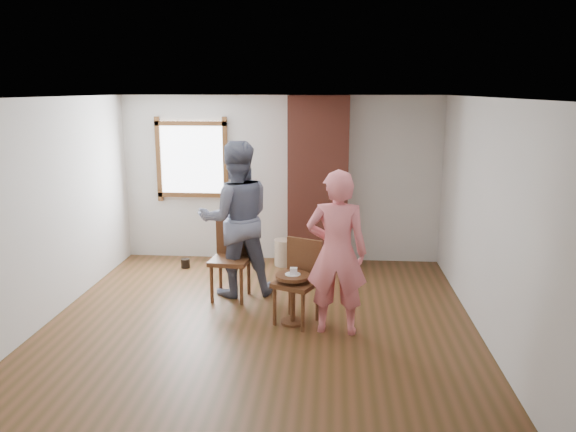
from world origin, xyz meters
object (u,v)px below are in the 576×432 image
Objects in this scene: side_table at (293,291)px; dining_chair_right at (300,277)px; man at (236,219)px; person_pink at (337,253)px; stoneware_crock at (285,252)px; dining_chair_left at (232,254)px.

dining_chair_right is at bearing 50.85° from side_table.
man is 1.73m from person_pink.
person_pink is (0.78, -2.40, 0.72)m from stoneware_crock.
dining_chair_left is 1.73m from person_pink.
man reaches higher than dining_chair_left.
dining_chair_right is 1.32m from man.
side_table is (-0.07, -0.09, -0.14)m from dining_chair_right.
side_table is 0.32× the size of person_pink.
stoneware_crock is at bearing 124.19° from dining_chair_right.
man reaches higher than dining_chair_right.
person_pink is at bearing 122.85° from man.
stoneware_crock is 0.20× the size of man.
dining_chair_left reaches higher than stoneware_crock.
person_pink is (0.42, -0.27, 0.38)m from dining_chair_right.
dining_chair_left reaches higher than dining_chair_right.
dining_chair_right is at bearing -80.45° from stoneware_crock.
stoneware_crock is 2.19m from dining_chair_right.
person_pink is at bearing -8.09° from dining_chair_right.
side_table is 0.75m from person_pink.
person_pink is at bearing -20.18° from side_table.
side_table is at bearing -104.51° from dining_chair_right.
dining_chair_right reaches higher than stoneware_crock.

